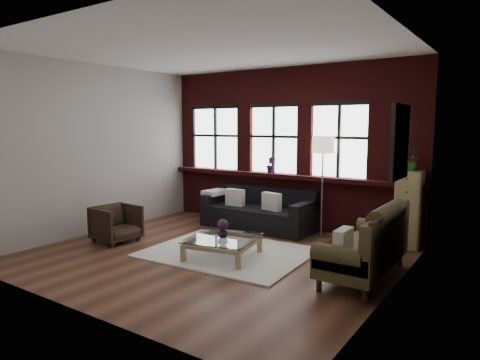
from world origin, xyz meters
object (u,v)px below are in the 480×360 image
Objects in this scene: dark_sofa at (258,208)px; coffee_table at (223,248)px; drawer_chest at (409,210)px; vintage_settee at (364,241)px; vase at (223,232)px; floor_lamp at (322,183)px; armchair at (116,224)px.

dark_sofa is 2.06m from coffee_table.
drawer_chest is at bearing 5.51° from dark_sofa.
drawer_chest is (0.16, 1.83, 0.15)m from vintage_settee.
vintage_settee is 2.11m from vase.
floor_lamp reaches higher than vase.
coffee_table is 6.07× the size of vase.
drawer_chest reaches higher than vase.
floor_lamp is (-1.50, -0.15, 0.35)m from drawer_chest.
dark_sofa is at bearing 149.57° from vintage_settee.
vintage_settee is 11.27× the size of vase.
dark_sofa reaches higher than armchair.
armchair is 4.30× the size of vase.
coffee_table is 3.20m from drawer_chest.
floor_lamp is at bearing 70.66° from vase.
armchair is at bearing -140.43° from floor_lamp.
vintage_settee is at bearing 11.04° from vase.
armchair is (-4.21, -0.69, -0.18)m from vintage_settee.
vintage_settee is at bearing 11.04° from coffee_table.
floor_lamp is (1.31, 0.12, 0.60)m from dark_sofa.
vintage_settee reaches higher than coffee_table.
vase is 3.17m from drawer_chest.
coffee_table is at bearing -168.96° from vintage_settee.
floor_lamp is (-1.34, 1.68, 0.50)m from vintage_settee.
coffee_table is at bearing 90.00° from vase.
dark_sofa is 13.47× the size of vase.
coffee_table is (2.14, 0.28, -0.17)m from armchair.
armchair is 3.78m from floor_lamp.
vase is 2.29m from floor_lamp.
drawer_chest reaches higher than armchair.
vase is at bearing -134.99° from drawer_chest.
coffee_table is 0.25m from vase.
drawer_chest is (2.23, 2.23, 0.49)m from coffee_table.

